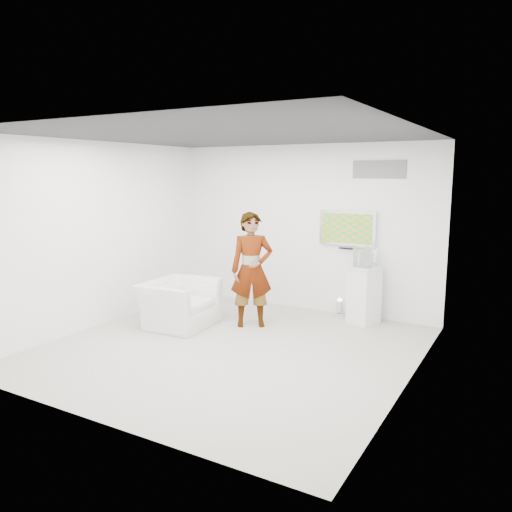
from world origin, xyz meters
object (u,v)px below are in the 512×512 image
Objects in this scene: tv at (348,228)px; pedestal at (364,295)px; armchair at (179,303)px; floor_uplight at (340,308)px; person at (252,270)px.

pedestal is at bearing -35.46° from tv.
tv is 3.14m from armchair.
pedestal is at bearing -19.76° from floor_uplight.
armchair reaches higher than floor_uplight.
pedestal reaches higher than floor_uplight.
person is 1.94m from pedestal.
person is 1.81m from floor_uplight.
floor_uplight is at bearing 160.24° from pedestal.
floor_uplight is (-0.06, -0.13, -1.40)m from tv.
person is (-1.13, -1.36, -0.61)m from tv.
armchair is at bearing -139.29° from floor_uplight.
pedestal is at bearing -60.49° from armchair.
tv reaches higher than pedestal.
armchair is 1.19× the size of pedestal.
tv is at bearing 66.12° from floor_uplight.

